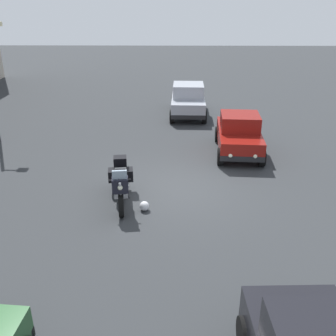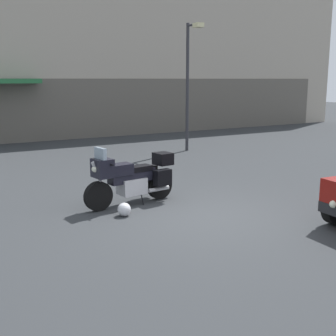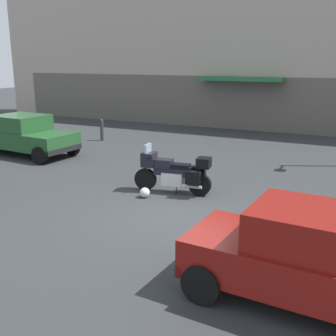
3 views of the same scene
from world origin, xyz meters
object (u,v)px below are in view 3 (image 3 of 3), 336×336
at_px(motorcycle, 174,172).
at_px(helmet, 145,193).
at_px(car_sedan_far, 23,135).
at_px(bollard_curbside, 102,129).
at_px(car_compact_side, 298,257).

height_order(motorcycle, helmet, motorcycle).
bearing_deg(car_sedan_far, motorcycle, 170.53).
xyz_separation_m(helmet, bollard_curbside, (-5.80, 6.30, 0.39)).
bearing_deg(car_compact_side, bollard_curbside, -39.31).
bearing_deg(motorcycle, car_compact_side, 127.33).
xyz_separation_m(car_sedan_far, bollard_curbside, (1.17, 3.72, -0.25)).
bearing_deg(car_sedan_far, helmet, 164.14).
distance_m(helmet, car_compact_side, 5.69).
bearing_deg(car_compact_side, motorcycle, -41.72).
xyz_separation_m(motorcycle, car_sedan_far, (-7.50, 1.86, 0.16)).
bearing_deg(helmet, car_sedan_far, 159.70).
height_order(motorcycle, car_sedan_far, car_sedan_far).
relative_size(car_compact_side, bollard_curbside, 3.53).
relative_size(car_sedan_far, bollard_curbside, 4.65).
distance_m(motorcycle, car_sedan_far, 7.73).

